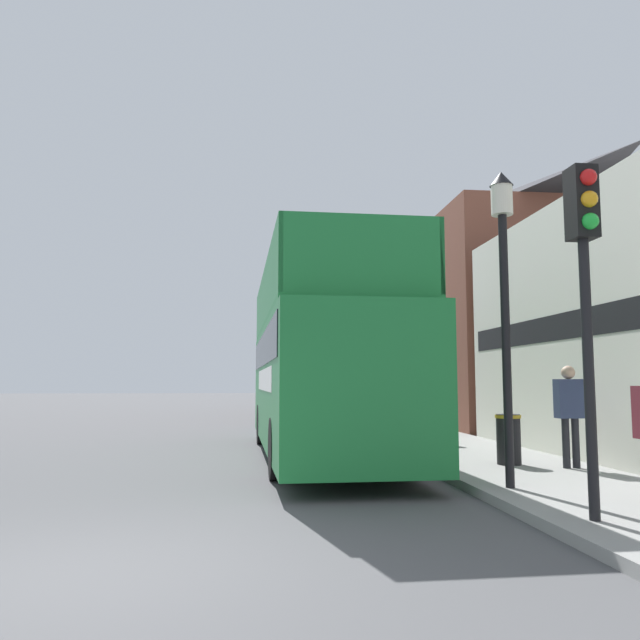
{
  "coord_description": "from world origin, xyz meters",
  "views": [
    {
      "loc": [
        1.44,
        -5.65,
        1.65
      ],
      "look_at": [
        2.81,
        7.2,
        2.95
      ],
      "focal_mm": 35.0,
      "sensor_mm": 36.0,
      "label": 1
    }
  ],
  "objects_px": {
    "tour_bus": "(319,373)",
    "lamp_post_nearest": "(504,266)",
    "traffic_signal": "(585,258)",
    "lamp_post_third": "(338,342)",
    "pedestrian_third": "(569,406)",
    "litter_bin": "(509,438)",
    "lamp_post_second": "(381,320)",
    "parked_car_ahead_of_bus": "(313,411)"
  },
  "relations": [
    {
      "from": "tour_bus",
      "to": "lamp_post_third",
      "type": "bearing_deg",
      "value": 79.09
    },
    {
      "from": "pedestrian_third",
      "to": "lamp_post_third",
      "type": "relative_size",
      "value": 0.37
    },
    {
      "from": "lamp_post_third",
      "to": "litter_bin",
      "type": "distance_m",
      "value": 17.3
    },
    {
      "from": "traffic_signal",
      "to": "litter_bin",
      "type": "xyz_separation_m",
      "value": [
        0.98,
        4.65,
        -2.43
      ]
    },
    {
      "from": "lamp_post_third",
      "to": "litter_bin",
      "type": "height_order",
      "value": "lamp_post_third"
    },
    {
      "from": "traffic_signal",
      "to": "parked_car_ahead_of_bus",
      "type": "bearing_deg",
      "value": 96.37
    },
    {
      "from": "tour_bus",
      "to": "lamp_post_nearest",
      "type": "relative_size",
      "value": 2.25
    },
    {
      "from": "traffic_signal",
      "to": "lamp_post_nearest",
      "type": "bearing_deg",
      "value": 91.32
    },
    {
      "from": "tour_bus",
      "to": "traffic_signal",
      "type": "xyz_separation_m",
      "value": [
        2.28,
        -7.35,
        1.2
      ]
    },
    {
      "from": "tour_bus",
      "to": "parked_car_ahead_of_bus",
      "type": "relative_size",
      "value": 2.47
    },
    {
      "from": "lamp_post_third",
      "to": "lamp_post_second",
      "type": "bearing_deg",
      "value": -90.0
    },
    {
      "from": "lamp_post_second",
      "to": "litter_bin",
      "type": "xyz_separation_m",
      "value": [
        0.9,
        -7.29,
        -2.91
      ]
    },
    {
      "from": "parked_car_ahead_of_bus",
      "to": "lamp_post_nearest",
      "type": "relative_size",
      "value": 0.91
    },
    {
      "from": "lamp_post_nearest",
      "to": "parked_car_ahead_of_bus",
      "type": "bearing_deg",
      "value": 97.22
    },
    {
      "from": "parked_car_ahead_of_bus",
      "to": "pedestrian_third",
      "type": "bearing_deg",
      "value": -73.13
    },
    {
      "from": "traffic_signal",
      "to": "lamp_post_nearest",
      "type": "xyz_separation_m",
      "value": [
        -0.05,
        2.19,
        0.31
      ]
    },
    {
      "from": "tour_bus",
      "to": "lamp_post_second",
      "type": "bearing_deg",
      "value": 61.22
    },
    {
      "from": "tour_bus",
      "to": "lamp_post_nearest",
      "type": "xyz_separation_m",
      "value": [
        2.23,
        -5.16,
        1.51
      ]
    },
    {
      "from": "lamp_post_nearest",
      "to": "lamp_post_third",
      "type": "bearing_deg",
      "value": 89.61
    },
    {
      "from": "tour_bus",
      "to": "pedestrian_third",
      "type": "relative_size",
      "value": 5.82
    },
    {
      "from": "lamp_post_nearest",
      "to": "pedestrian_third",
      "type": "bearing_deg",
      "value": 44.18
    },
    {
      "from": "lamp_post_second",
      "to": "lamp_post_nearest",
      "type": "bearing_deg",
      "value": -90.78
    },
    {
      "from": "lamp_post_third",
      "to": "litter_bin",
      "type": "bearing_deg",
      "value": -87.0
    },
    {
      "from": "lamp_post_nearest",
      "to": "lamp_post_second",
      "type": "bearing_deg",
      "value": 89.22
    },
    {
      "from": "tour_bus",
      "to": "lamp_post_third",
      "type": "distance_m",
      "value": 14.63
    },
    {
      "from": "pedestrian_third",
      "to": "lamp_post_second",
      "type": "distance_m",
      "value": 8.4
    },
    {
      "from": "traffic_signal",
      "to": "lamp_post_second",
      "type": "relative_size",
      "value": 0.81
    },
    {
      "from": "pedestrian_third",
      "to": "litter_bin",
      "type": "distance_m",
      "value": 1.24
    },
    {
      "from": "pedestrian_third",
      "to": "lamp_post_second",
      "type": "bearing_deg",
      "value": 102.87
    },
    {
      "from": "tour_bus",
      "to": "lamp_post_second",
      "type": "distance_m",
      "value": 5.43
    },
    {
      "from": "lamp_post_nearest",
      "to": "lamp_post_second",
      "type": "xyz_separation_m",
      "value": [
        0.13,
        9.75,
        0.16
      ]
    },
    {
      "from": "traffic_signal",
      "to": "lamp_post_third",
      "type": "distance_m",
      "value": 21.7
    },
    {
      "from": "tour_bus",
      "to": "litter_bin",
      "type": "distance_m",
      "value": 4.4
    },
    {
      "from": "tour_bus",
      "to": "litter_bin",
      "type": "xyz_separation_m",
      "value": [
        3.26,
        -2.7,
        -1.23
      ]
    },
    {
      "from": "traffic_signal",
      "to": "lamp_post_third",
      "type": "relative_size",
      "value": 0.81
    },
    {
      "from": "lamp_post_nearest",
      "to": "lamp_post_third",
      "type": "distance_m",
      "value": 19.51
    },
    {
      "from": "tour_bus",
      "to": "pedestrian_third",
      "type": "distance_m",
      "value": 5.34
    },
    {
      "from": "pedestrian_third",
      "to": "lamp_post_second",
      "type": "xyz_separation_m",
      "value": [
        -1.8,
        7.88,
        2.31
      ]
    },
    {
      "from": "lamp_post_nearest",
      "to": "litter_bin",
      "type": "xyz_separation_m",
      "value": [
        1.03,
        2.47,
        -2.75
      ]
    },
    {
      "from": "parked_car_ahead_of_bus",
      "to": "lamp_post_third",
      "type": "distance_m",
      "value": 7.35
    },
    {
      "from": "lamp_post_nearest",
      "to": "lamp_post_third",
      "type": "height_order",
      "value": "lamp_post_third"
    },
    {
      "from": "pedestrian_third",
      "to": "lamp_post_third",
      "type": "distance_m",
      "value": 17.87
    }
  ]
}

